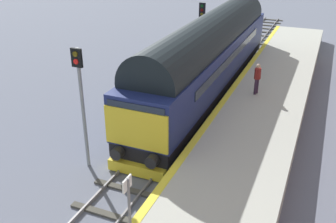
{
  "coord_description": "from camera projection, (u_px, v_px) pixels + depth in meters",
  "views": [
    {
      "loc": [
        6.1,
        -13.91,
        8.78
      ],
      "look_at": [
        0.2,
        -0.02,
        1.67
      ],
      "focal_mm": 40.92,
      "sensor_mm": 36.0,
      "label": 1
    }
  ],
  "objects": [
    {
      "name": "signal_post_mid",
      "position": [
        82.0,
        97.0,
        14.55
      ],
      "size": [
        0.44,
        0.22,
        4.99
      ],
      "color": "gray",
      "rests_on": "ground"
    },
    {
      "name": "station_platform",
      "position": [
        243.0,
        150.0,
        16.0
      ],
      "size": [
        4.0,
        44.0,
        1.01
      ],
      "color": "#B2B4A7",
      "rests_on": "ground"
    },
    {
      "name": "diesel_locomotive",
      "position": [
        210.0,
        53.0,
        21.85
      ],
      "size": [
        2.74,
        18.77,
        4.68
      ],
      "color": "black",
      "rests_on": "ground"
    },
    {
      "name": "signal_post_far",
      "position": [
        202.0,
        25.0,
        26.68
      ],
      "size": [
        0.44,
        0.22,
        4.39
      ],
      "color": "gray",
      "rests_on": "ground"
    },
    {
      "name": "waiting_passenger",
      "position": [
        257.0,
        76.0,
        19.82
      ],
      "size": [
        0.43,
        0.49,
        1.64
      ],
      "rotation": [
        0.0,
        0.0,
        1.26
      ],
      "color": "#352439",
      "rests_on": "station_platform"
    },
    {
      "name": "track_main",
      "position": [
        164.0,
        142.0,
        17.46
      ],
      "size": [
        2.5,
        60.0,
        0.15
      ],
      "color": "slate",
      "rests_on": "ground"
    },
    {
      "name": "platform_number_sign",
      "position": [
        128.0,
        199.0,
        10.21
      ],
      "size": [
        0.1,
        0.44,
        1.96
      ],
      "color": "slate",
      "rests_on": "station_platform"
    },
    {
      "name": "ground_plane",
      "position": [
        164.0,
        144.0,
        17.48
      ],
      "size": [
        140.0,
        140.0,
        0.0
      ],
      "primitive_type": "plane",
      "color": "slate",
      "rests_on": "ground"
    }
  ]
}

